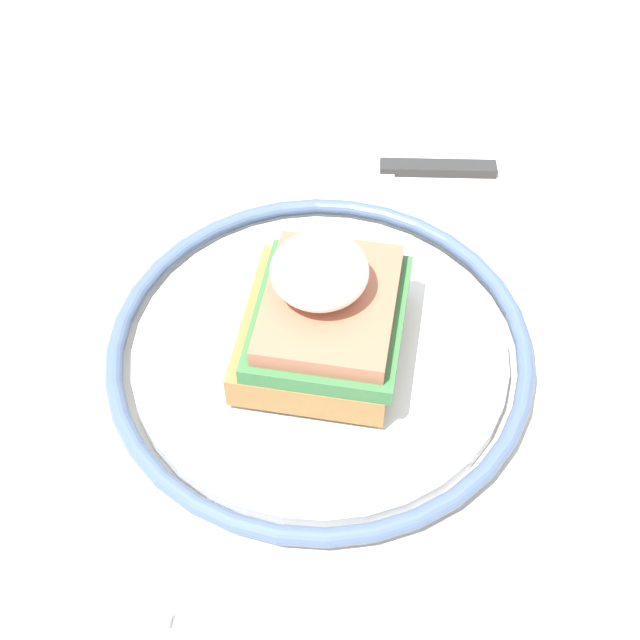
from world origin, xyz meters
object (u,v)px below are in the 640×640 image
Objects in this scene: sandwich at (321,312)px; napkin at (606,100)px; plate at (320,350)px; knife at (382,168)px.

napkin is (0.27, -0.17, -0.04)m from sandwich.
plate is at bearing 148.04° from napkin.
sandwich is 0.32m from napkin.
sandwich reaches higher than napkin.
knife is (0.17, -0.01, -0.01)m from plate.
knife is at bearing -4.83° from sandwich.
napkin is at bearing -56.23° from knife.
napkin is at bearing -31.96° from plate.
plate is 2.42× the size of sandwich.
plate is at bearing 52.17° from sandwich.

